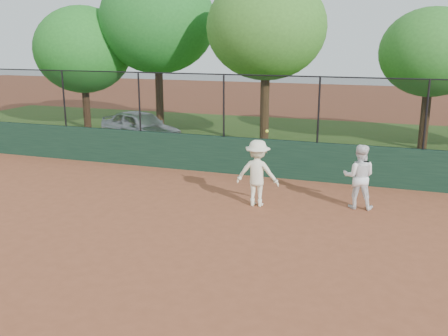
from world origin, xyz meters
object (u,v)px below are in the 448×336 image
(player_main, at_px, (257,173))
(tree_1, at_px, (157,22))
(tree_0, at_px, (83,50))
(player_second, at_px, (359,177))
(tree_3, at_px, (431,53))
(tree_2, at_px, (266,28))
(parked_car, at_px, (141,127))

(player_main, relative_size, tree_1, 0.29)
(tree_0, bearing_deg, tree_1, 9.86)
(player_main, bearing_deg, player_second, 14.52)
(player_second, distance_m, tree_3, 8.84)
(tree_2, height_order, tree_3, tree_2)
(parked_car, relative_size, tree_2, 0.59)
(player_second, xyz_separation_m, tree_1, (-9.75, 8.51, 4.14))
(parked_car, bearing_deg, player_main, -109.15)
(player_second, xyz_separation_m, player_main, (-2.52, -0.65, 0.04))
(tree_3, bearing_deg, parked_car, -167.34)
(tree_0, xyz_separation_m, tree_1, (3.62, 0.63, 1.23))
(player_second, distance_m, tree_2, 8.85)
(tree_0, relative_size, tree_1, 0.79)
(parked_car, height_order, player_main, player_main)
(tree_1, distance_m, tree_2, 5.80)
(player_second, bearing_deg, tree_2, -60.98)
(tree_2, bearing_deg, player_second, -58.02)
(parked_car, bearing_deg, tree_3, -53.55)
(parked_car, relative_size, player_main, 1.92)
(player_second, bearing_deg, player_main, 11.57)
(tree_0, height_order, tree_2, tree_2)
(tree_1, bearing_deg, tree_3, -1.90)
(tree_2, bearing_deg, tree_3, 12.51)
(tree_2, bearing_deg, tree_1, 162.48)
(player_main, xyz_separation_m, tree_0, (-10.85, 8.54, 2.87))
(parked_car, distance_m, player_main, 9.21)
(tree_0, bearing_deg, tree_2, -6.96)
(parked_car, xyz_separation_m, tree_1, (-0.49, 2.89, 4.29))
(tree_1, bearing_deg, player_main, -51.71)
(tree_1, bearing_deg, parked_car, -80.32)
(parked_car, xyz_separation_m, tree_0, (-4.11, 2.26, 3.06))
(parked_car, xyz_separation_m, tree_2, (5.03, 1.15, 3.99))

